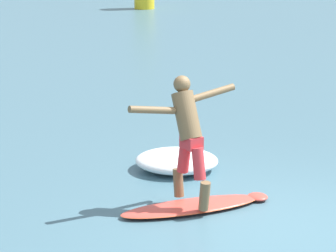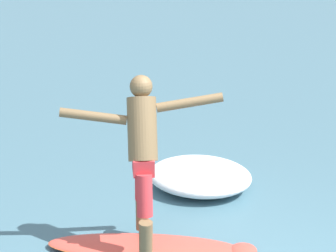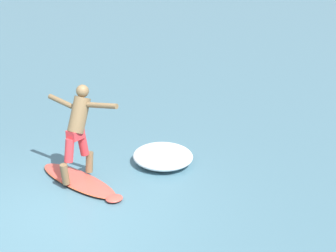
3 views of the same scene
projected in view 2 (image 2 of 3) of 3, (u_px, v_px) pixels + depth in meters
The scene contains 3 objects.
surfboard at pixel (148, 247), 7.76m from camera, with size 2.09×1.01×0.23m.
surfer at pixel (143, 147), 7.53m from camera, with size 1.46×0.92×1.63m.
wave_foam_at_tail at pixel (200, 176), 9.22m from camera, with size 1.50×1.43×0.29m.
Camera 2 is at (1.55, -5.89, 3.67)m, focal length 85.00 mm.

